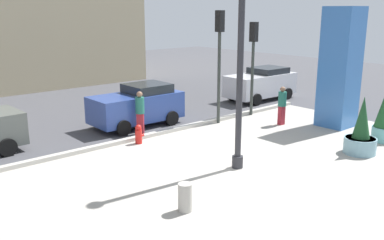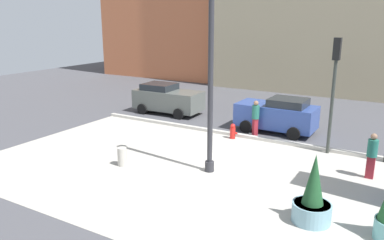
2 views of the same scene
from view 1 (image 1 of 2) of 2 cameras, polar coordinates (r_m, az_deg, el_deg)
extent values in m
plane|color=#47474C|center=(17.95, -7.04, -1.61)|extent=(60.00, 60.00, 0.00)
cube|color=#ADA89E|center=(13.63, 7.35, -6.93)|extent=(18.00, 10.00, 0.02)
cube|color=#B7B2A8|center=(17.23, -5.40, -1.97)|extent=(18.00, 0.24, 0.16)
cylinder|color=#2D2D33|center=(13.90, 6.08, -5.57)|extent=(0.36, 0.36, 0.40)
cylinder|color=#2D2D33|center=(13.13, 6.47, 8.27)|extent=(0.20, 0.20, 7.09)
cube|color=#3870BC|center=(19.33, 19.15, 6.57)|extent=(1.33, 1.33, 5.09)
cylinder|color=#7AA8B7|center=(16.25, 21.47, -3.20)|extent=(1.11, 1.11, 0.58)
cylinder|color=#382819|center=(16.17, 21.56, -2.29)|extent=(1.02, 1.02, 0.04)
cone|color=#1E4C28|center=(15.98, 21.81, 0.33)|extent=(0.61, 0.61, 1.48)
cylinder|color=#6BB2B2|center=(18.10, 24.24, -1.72)|extent=(0.93, 0.93, 0.58)
cylinder|color=red|center=(16.34, -7.13, -2.23)|extent=(0.26, 0.26, 0.55)
sphere|color=red|center=(16.24, -7.17, -1.03)|extent=(0.24, 0.24, 0.24)
cylinder|color=red|center=(16.42, -6.64, -2.03)|extent=(0.12, 0.10, 0.10)
cylinder|color=#B2ADA3|center=(10.92, -0.93, -10.30)|extent=(0.36, 0.36, 0.75)
cylinder|color=#333833|center=(20.55, 8.03, 5.43)|extent=(0.14, 0.14, 3.50)
cube|color=black|center=(20.33, 8.25, 11.56)|extent=(0.28, 0.32, 0.90)
sphere|color=green|center=(20.43, 7.91, 12.34)|extent=(0.18, 0.18, 0.18)
cylinder|color=#333833|center=(18.85, 3.61, 5.52)|extent=(0.14, 0.14, 4.02)
cube|color=black|center=(18.62, 3.74, 13.03)|extent=(0.28, 0.32, 0.90)
sphere|color=yellow|center=(18.74, 3.37, 13.87)|extent=(0.18, 0.18, 0.18)
cube|color=#2D4793|center=(18.73, -7.45, 1.73)|extent=(3.99, 1.87, 1.14)
cube|color=#1E2328|center=(18.90, -6.01, 4.25)|extent=(1.80, 1.62, 0.39)
cylinder|color=black|center=(17.48, -9.14, -1.04)|extent=(0.64, 0.23, 0.64)
cylinder|color=black|center=(19.01, -12.01, 0.10)|extent=(0.64, 0.23, 0.64)
cylinder|color=black|center=(18.81, -2.74, 0.25)|extent=(0.64, 0.23, 0.64)
cylinder|color=black|center=(20.25, -5.89, 1.23)|extent=(0.64, 0.23, 0.64)
cylinder|color=black|center=(16.18, -23.40, -3.36)|extent=(0.65, 0.24, 0.64)
cube|color=silver|center=(24.37, 9.08, 4.69)|extent=(4.25, 1.94, 1.18)
cube|color=#1E2328|center=(24.73, 10.13, 6.56)|extent=(1.93, 1.66, 0.34)
cylinder|color=black|center=(22.91, 8.58, 2.70)|extent=(0.64, 0.23, 0.64)
cylinder|color=black|center=(24.15, 5.34, 3.41)|extent=(0.64, 0.23, 0.64)
cylinder|color=black|center=(24.88, 12.62, 3.45)|extent=(0.64, 0.23, 0.64)
cylinder|color=black|center=(26.03, 9.43, 4.09)|extent=(0.64, 0.23, 0.64)
cube|color=maroon|center=(19.25, 11.84, 0.61)|extent=(0.28, 0.20, 0.85)
cylinder|color=#236656|center=(19.09, 11.96, 2.76)|extent=(0.37, 0.37, 0.64)
sphere|color=#8C664C|center=(19.01, 12.03, 4.04)|extent=(0.23, 0.23, 0.23)
cube|color=maroon|center=(17.49, -6.90, -0.53)|extent=(0.34, 0.34, 0.88)
cylinder|color=#236656|center=(17.31, -6.97, 1.95)|extent=(0.51, 0.51, 0.66)
sphere|color=#8C664C|center=(17.21, -7.02, 3.42)|extent=(0.24, 0.24, 0.24)
camera|label=2|loc=(16.42, 62.44, 9.54)|focal=36.18mm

